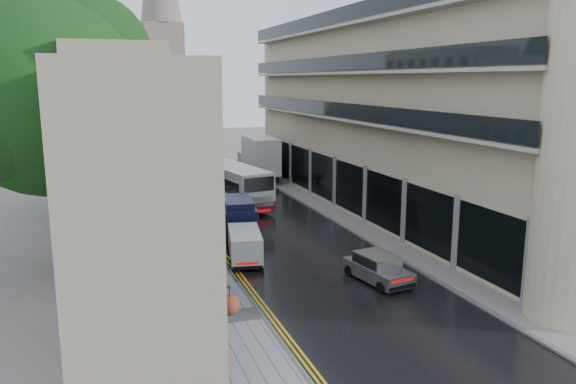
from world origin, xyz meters
TOP-DOWN VIEW (x-y plane):
  - road at (0.00, 27.50)m, footprint 9.00×85.00m
  - left_sidewalk at (-5.85, 27.50)m, footprint 2.70×85.00m
  - right_sidewalk at (5.40, 27.50)m, footprint 1.80×85.00m
  - old_shop_row at (-9.45, 30.00)m, footprint 4.50×56.00m
  - modern_block at (10.30, 26.00)m, footprint 8.00×40.00m
  - church_spire at (0.50, 82.00)m, footprint 6.40×6.40m
  - tree_near at (-12.50, 20.00)m, footprint 10.56×10.56m
  - tree_far at (-12.20, 33.00)m, footprint 9.24×9.24m
  - cream_bus at (-1.53, 29.03)m, footprint 4.51×11.55m
  - white_lorry at (3.00, 39.26)m, footprint 2.61×8.04m
  - silver_hatchback at (1.35, 11.40)m, footprint 2.18×3.88m
  - white_van at (-4.30, 16.69)m, footprint 2.27×3.98m
  - navy_van at (-3.59, 21.30)m, footprint 2.61×5.07m
  - pedestrian at (-6.00, 21.85)m, footprint 0.63×0.42m
  - lamp_post_near at (-5.46, 19.62)m, footprint 0.91×0.34m
  - lamp_post_far at (-5.76, 35.75)m, footprint 0.95×0.23m

SIDE VIEW (x-z plane):
  - road at x=0.00m, z-range 0.00..0.02m
  - left_sidewalk at x=-5.85m, z-range 0.00..0.12m
  - right_sidewalk at x=5.40m, z-range 0.00..0.12m
  - silver_hatchback at x=1.35m, z-range 0.02..1.40m
  - white_van at x=-4.30m, z-range 0.02..1.72m
  - pedestrian at x=-6.00m, z-range 0.12..1.82m
  - navy_van at x=-3.59m, z-range 0.02..2.49m
  - cream_bus at x=-1.53m, z-range 0.02..3.09m
  - white_lorry at x=3.00m, z-range 0.02..4.21m
  - lamp_post_near at x=-5.46m, z-range 0.12..8.04m
  - lamp_post_far at x=-5.76m, z-range 0.12..8.56m
  - old_shop_row at x=-9.45m, z-range 0.00..12.00m
  - tree_far at x=-12.20m, z-range 0.00..12.46m
  - tree_near at x=-12.50m, z-range 0.00..13.89m
  - modern_block at x=10.30m, z-range 0.00..14.00m
  - church_spire at x=0.50m, z-range 0.00..40.00m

